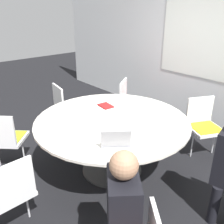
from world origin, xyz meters
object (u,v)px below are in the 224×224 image
chair_2 (203,122)px  chair_3 (130,100)px  chair_4 (66,104)px  laptop (116,142)px  chair_5 (5,137)px  chair_6 (8,190)px  person_0 (121,211)px  spiral_notebook (106,106)px

chair_2 → chair_3: same height
chair_4 → laptop: 1.99m
chair_5 → chair_6: (1.05, -0.34, 0.00)m
laptop → person_0: bearing=88.9°
chair_2 → chair_4: (-1.92, -1.12, 0.00)m
chair_3 → chair_6: bearing=-12.4°
laptop → spiral_notebook: (-0.89, 0.61, -0.05)m
chair_5 → chair_6: bearing=-63.8°
chair_5 → person_0: size_ratio=0.71×
chair_4 → spiral_notebook: size_ratio=3.73×
chair_2 → laptop: laptop is taller
chair_3 → spiral_notebook: (0.43, -0.91, 0.26)m
chair_3 → person_0: size_ratio=0.71×
chair_3 → spiral_notebook: size_ratio=3.73×
chair_4 → chair_6: 2.15m
spiral_notebook → chair_4: bearing=-176.7°
chair_6 → person_0: size_ratio=0.71×
chair_3 → chair_4: bearing=-63.3°
chair_5 → spiral_notebook: size_ratio=3.73×
chair_4 → laptop: bearing=-7.1°
chair_5 → chair_6: 1.10m
chair_5 → spiral_notebook: bearing=21.0°
chair_4 → spiral_notebook: (1.00, 0.06, 0.26)m
chair_5 → chair_3: bearing=41.4°
chair_2 → laptop: 1.70m
spiral_notebook → chair_2: bearing=49.2°
chair_6 → person_0: 1.13m
laptop → chair_6: bearing=16.6°
chair_2 → laptop: bearing=24.7°
laptop → spiral_notebook: bearing=-86.5°
chair_4 → spiral_notebook: chair_4 is taller
spiral_notebook → person_0: bearing=-36.2°
chair_6 → spiral_notebook: bearing=15.2°
chair_2 → chair_6: (-0.41, -2.66, 0.00)m
chair_3 → laptop: laptop is taller
chair_2 → chair_3: bearing=-57.9°
chair_5 → chair_6: same height
person_0 → laptop: (-0.62, 0.50, 0.11)m
chair_4 → spiral_notebook: 1.03m
chair_3 → person_0: (1.94, -2.02, 0.20)m
chair_5 → laptop: bearing=-21.5°
person_0 → spiral_notebook: size_ratio=5.28×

